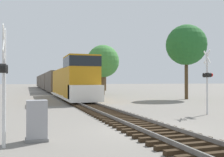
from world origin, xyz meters
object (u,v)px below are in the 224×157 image
(crossing_signal_far, at_px, (207,77))
(tree_deep_background, at_px, (105,61))
(relay_cabinet, at_px, (37,121))
(tree_mid_background, at_px, (103,61))
(crossing_signal_near, at_px, (3,75))
(freight_train, at_px, (49,82))
(tree_far_right, at_px, (186,45))

(crossing_signal_far, bearing_deg, tree_deep_background, 4.13)
(relay_cabinet, distance_m, tree_mid_background, 33.32)
(relay_cabinet, bearing_deg, crossing_signal_near, -149.21)
(tree_mid_background, bearing_deg, crossing_signal_far, -91.06)
(crossing_signal_near, relative_size, relay_cabinet, 2.69)
(freight_train, height_order, relay_cabinet, freight_train)
(crossing_signal_near, distance_m, tree_far_right, 26.85)
(crossing_signal_far, bearing_deg, tree_far_right, -16.66)
(freight_train, distance_m, tree_deep_background, 14.21)
(relay_cabinet, bearing_deg, tree_deep_background, 70.63)
(tree_deep_background, bearing_deg, crossing_signal_far, -98.02)
(crossing_signal_near, bearing_deg, freight_train, 174.24)
(crossing_signal_far, height_order, tree_mid_background, tree_mid_background)
(crossing_signal_far, relative_size, tree_mid_background, 0.53)
(relay_cabinet, bearing_deg, tree_mid_background, 69.68)
(tree_mid_background, height_order, tree_deep_background, tree_deep_background)
(tree_far_right, xyz_separation_m, tree_mid_background, (-6.72, 13.36, -1.18))
(tree_far_right, height_order, tree_deep_background, tree_deep_background)
(tree_far_right, bearing_deg, tree_mid_background, 116.69)
(tree_mid_background, bearing_deg, tree_deep_background, 72.26)
(crossing_signal_far, xyz_separation_m, tree_deep_background, (6.28, 44.56, 4.40))
(relay_cabinet, relative_size, tree_deep_background, 0.16)
(crossing_signal_far, height_order, tree_deep_background, tree_deep_background)
(tree_far_right, distance_m, tree_deep_background, 31.48)
(freight_train, relative_size, crossing_signal_near, 20.79)
(tree_deep_background, bearing_deg, crossing_signal_near, -110.25)
(freight_train, relative_size, crossing_signal_far, 19.67)
(crossing_signal_near, bearing_deg, tree_far_right, 133.79)
(freight_train, distance_m, crossing_signal_near, 54.84)
(crossing_signal_near, distance_m, tree_mid_background, 34.12)
(tree_deep_background, bearing_deg, freight_train, 158.79)
(relay_cabinet, bearing_deg, crossing_signal_far, 22.19)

